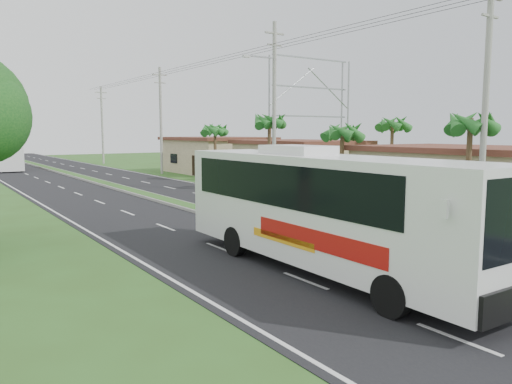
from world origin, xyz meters
TOP-DOWN VIEW (x-y plane):
  - ground at (0.00, 0.00)m, footprint 180.00×180.00m
  - road_asphalt at (0.00, 20.00)m, footprint 14.00×160.00m
  - median_strip at (0.00, 20.00)m, footprint 1.20×160.00m
  - lane_edge_left at (-6.70, 20.00)m, footprint 0.12×160.00m
  - lane_edge_right at (6.70, 20.00)m, footprint 0.12×160.00m
  - shop_near at (14.00, 6.00)m, footprint 8.60×12.60m
  - shop_mid at (14.00, 22.00)m, footprint 7.60×10.60m
  - shop_far at (14.00, 36.00)m, footprint 8.60×11.60m
  - palm_verge_a at (9.00, 3.00)m, footprint 2.40×2.40m
  - palm_verge_b at (9.40, 12.00)m, footprint 2.40×2.40m
  - palm_verge_c at (8.80, 19.00)m, footprint 2.40×2.40m
  - palm_verge_d at (9.30, 28.00)m, footprint 2.40×2.40m
  - palm_behind_shop at (17.50, 15.00)m, footprint 2.40×2.40m
  - utility_pole_a at (8.50, 2.00)m, footprint 1.60×0.28m
  - utility_pole_b at (8.47, 18.00)m, footprint 3.20×0.28m
  - utility_pole_c at (8.50, 38.00)m, footprint 1.60×0.28m
  - utility_pole_d at (8.50, 58.00)m, footprint 1.60×0.28m
  - billboard_lattice at (22.00, 30.00)m, footprint 10.18×1.18m
  - coach_bus_main at (-2.50, 0.53)m, footprint 2.69×12.17m
  - coach_bus_far at (-4.46, 53.42)m, footprint 2.63×11.62m
  - motorcyclist at (-1.20, 3.62)m, footprint 1.87×0.92m

SIDE VIEW (x-z plane):
  - ground at x=0.00m, z-range 0.00..0.00m
  - lane_edge_left at x=-6.70m, z-range 0.00..0.00m
  - lane_edge_right at x=6.70m, z-range 0.00..0.00m
  - road_asphalt at x=0.00m, z-range 0.00..0.02m
  - median_strip at x=0.00m, z-range 0.01..0.20m
  - motorcyclist at x=-1.20m, z-range -0.32..1.94m
  - shop_near at x=14.00m, z-range 0.02..3.54m
  - shop_mid at x=14.00m, z-range 0.02..3.69m
  - coach_bus_far at x=-4.46m, z-range 0.23..3.61m
  - shop_far at x=14.00m, z-range 0.02..3.84m
  - coach_bus_main at x=-2.50m, z-range 0.20..4.12m
  - palm_verge_b at x=9.40m, z-range 1.83..6.88m
  - palm_verge_d at x=9.30m, z-range 1.92..7.17m
  - palm_verge_a at x=9.00m, z-range 2.02..7.47m
  - palm_behind_shop at x=17.50m, z-range 2.11..7.76m
  - palm_verge_c at x=8.80m, z-range 2.20..8.05m
  - utility_pole_d at x=8.50m, z-range 0.17..10.67m
  - utility_pole_a at x=8.50m, z-range 0.17..11.17m
  - utility_pole_c at x=8.50m, z-range 0.17..11.17m
  - utility_pole_b at x=8.47m, z-range 0.26..12.26m
  - billboard_lattice at x=22.00m, z-range 0.79..12.86m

